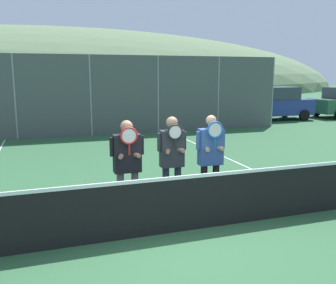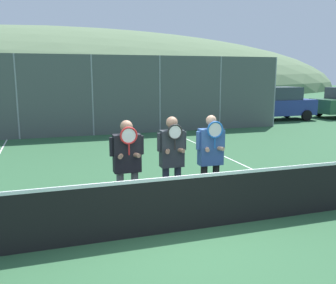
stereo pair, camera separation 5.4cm
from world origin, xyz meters
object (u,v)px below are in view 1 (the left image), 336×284
(car_left_of_center, at_px, (97,108))
(car_right_of_center, at_px, (275,103))
(player_leftmost, at_px, (127,160))
(player_center_left, at_px, (172,156))
(player_center_right, at_px, (211,154))
(car_center, at_px, (193,105))

(car_left_of_center, distance_m, car_right_of_center, 9.78)
(player_leftmost, bearing_deg, car_left_of_center, 84.47)
(player_center_left, height_order, player_center_right, player_center_right)
(car_left_of_center, bearing_deg, car_right_of_center, -0.44)
(player_leftmost, bearing_deg, car_center, 62.61)
(car_center, distance_m, car_right_of_center, 4.81)
(player_center_right, height_order, car_center, player_center_right)
(car_right_of_center, bearing_deg, car_center, 176.84)
(player_center_right, relative_size, car_right_of_center, 0.44)
(player_leftmost, xyz_separation_m, player_center_left, (0.86, 0.07, 0.00))
(player_leftmost, relative_size, player_center_right, 0.98)
(car_center, relative_size, car_right_of_center, 1.01)
(car_left_of_center, bearing_deg, player_center_left, -91.32)
(player_leftmost, bearing_deg, car_right_of_center, 46.57)
(car_left_of_center, height_order, car_right_of_center, car_left_of_center)
(car_left_of_center, distance_m, car_center, 4.98)
(player_center_right, distance_m, car_center, 12.65)
(player_center_left, relative_size, car_left_of_center, 0.40)
(player_leftmost, relative_size, car_right_of_center, 0.43)
(player_center_left, relative_size, player_center_right, 0.99)
(player_center_right, relative_size, car_left_of_center, 0.40)
(player_leftmost, bearing_deg, player_center_right, -1.38)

